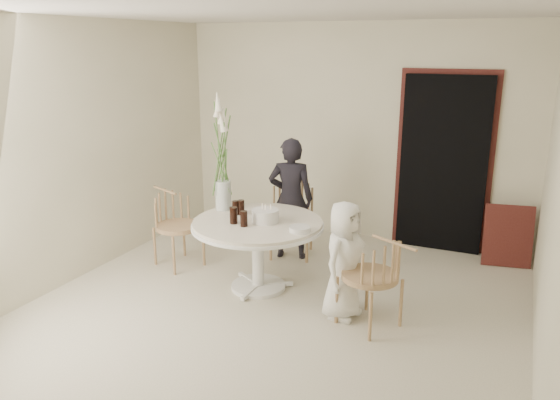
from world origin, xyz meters
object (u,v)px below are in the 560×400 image
at_px(boy, 344,260).
at_px(chair_far, 293,204).
at_px(chair_left, 172,216).
at_px(girl, 291,199).
at_px(table, 258,232).
at_px(flower_vase, 222,162).
at_px(birthday_cake, 265,216).
at_px(chair_right, 381,271).

bearing_deg(boy, chair_far, 49.21).
height_order(chair_left, girl, girl).
xyz_separation_m(table, chair_left, (-1.20, 0.22, -0.06)).
relative_size(chair_left, flower_vase, 0.69).
bearing_deg(birthday_cake, chair_left, 170.18).
height_order(table, chair_far, chair_far).
bearing_deg(girl, chair_far, -92.01).
bearing_deg(chair_far, table, -100.25).
xyz_separation_m(boy, birthday_cake, (-0.89, 0.22, 0.24)).
height_order(chair_right, chair_left, chair_right).
bearing_deg(chair_right, flower_vase, -79.58).
xyz_separation_m(chair_right, birthday_cake, (-1.26, 0.34, 0.23)).
xyz_separation_m(chair_left, birthday_cake, (1.28, -0.22, 0.24)).
distance_m(girl, birthday_cake, 0.95).
distance_m(table, chair_right, 1.39).
bearing_deg(chair_left, chair_right, -79.88).
distance_m(chair_left, birthday_cake, 1.33).
bearing_deg(flower_vase, chair_left, 178.75).
relative_size(chair_left, girl, 0.60).
bearing_deg(girl, chair_right, 121.97).
bearing_deg(birthday_cake, chair_far, 98.57).
xyz_separation_m(chair_far, chair_right, (1.43, -1.45, -0.03)).
xyz_separation_m(chair_far, birthday_cake, (0.17, -1.11, 0.20)).
bearing_deg(birthday_cake, table, -179.55).
xyz_separation_m(table, birthday_cake, (0.09, 0.00, 0.18)).
bearing_deg(birthday_cake, boy, -13.73).
relative_size(table, chair_left, 1.55).
height_order(table, chair_right, chair_right).
distance_m(chair_left, girl, 1.37).
xyz_separation_m(chair_right, flower_vase, (-1.86, 0.54, 0.68)).
bearing_deg(birthday_cake, flower_vase, 160.77).
bearing_deg(table, girl, 92.52).
relative_size(birthday_cake, flower_vase, 0.22).
height_order(table, birthday_cake, birthday_cake).
bearing_deg(chair_right, boy, -81.05).
bearing_deg(flower_vase, chair_right, -16.34).
bearing_deg(chair_left, table, -78.03).
bearing_deg(chair_right, chair_far, -108.62).
relative_size(boy, birthday_cake, 4.11).
height_order(chair_far, chair_right, chair_far).
height_order(girl, boy, girl).
bearing_deg(table, chair_far, 94.23).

